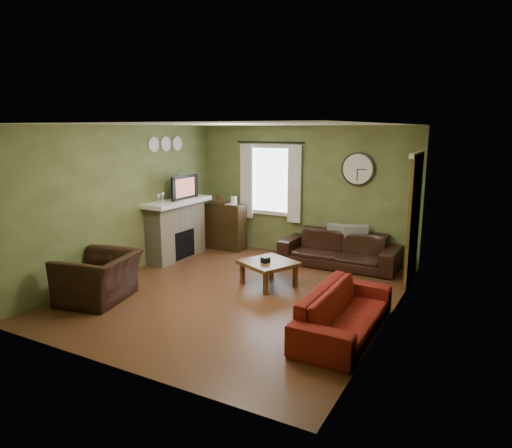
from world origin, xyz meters
The scene contains 31 objects.
floor centered at (0.00, 0.00, 0.00)m, with size 4.60×5.20×0.00m, color #55301C.
ceiling centered at (0.00, 0.00, 2.60)m, with size 4.60×5.20×0.00m, color white.
wall_left centered at (-2.30, 0.00, 1.30)m, with size 0.00×5.20×2.60m, color #616E3A.
wall_right centered at (2.30, 0.00, 1.30)m, with size 0.00×5.20×2.60m, color #616E3A.
wall_back centered at (0.00, 2.60, 1.30)m, with size 4.60×0.00×2.60m, color #616E3A.
wall_front centered at (0.00, -2.60, 1.30)m, with size 4.60×0.00×2.60m, color #616E3A.
fireplace centered at (-2.10, 1.15, 0.55)m, with size 0.40×1.40×1.10m, color gray.
firebox centered at (-1.91, 1.15, 0.30)m, with size 0.04×0.60×0.55m, color black.
mantel centered at (-2.07, 1.15, 1.14)m, with size 0.58×1.60×0.08m, color white.
tv centered at (-2.05, 1.30, 1.35)m, with size 0.60×0.08×0.35m, color black.
tv_screen centered at (-1.97, 1.30, 1.41)m, with size 0.02×0.62×0.36m, color #994C3F.
medallion_left centered at (-2.28, 0.80, 2.25)m, with size 0.28×0.28×0.03m, color white.
medallion_mid centered at (-2.28, 1.15, 2.25)m, with size 0.28×0.28×0.03m, color white.
medallion_right centered at (-2.28, 1.50, 2.25)m, with size 0.28×0.28×0.03m, color white.
window_pane centered at (-0.70, 2.58, 1.50)m, with size 1.00×0.02×1.30m, color silver, non-canonical shape.
curtain_rod centered at (-0.70, 2.48, 2.27)m, with size 0.03×0.03×1.50m, color black.
curtain_left centered at (-1.25, 2.48, 1.45)m, with size 0.28×0.04×1.55m, color silver.
curtain_right centered at (-0.15, 2.48, 1.45)m, with size 0.28×0.04×1.55m, color silver.
wall_clock centered at (1.10, 2.55, 1.80)m, with size 0.64×0.06×0.64m, color white, non-canonical shape.
door centered at (2.27, 1.85, 1.05)m, with size 0.05×0.90×2.10m, color brown.
bookshelf centered at (-1.61, 2.21, 0.49)m, with size 0.83×0.35×0.98m, color black, non-canonical shape.
book centered at (-1.53, 2.16, 0.96)m, with size 0.18×0.24×0.02m, color #563919.
sofa_brown centered at (0.92, 2.15, 0.32)m, with size 2.19×0.86×0.64m, color black.
pillow_left centered at (1.17, 2.40, 0.55)m, with size 0.44×0.13×0.44m, color gray.
pillow_right centered at (0.82, 2.39, 0.55)m, with size 0.40×0.12×0.40m, color gray.
sofa_red centered at (1.90, -0.59, 0.29)m, with size 1.96×0.76×0.57m, color maroon.
armchair centered at (-1.69, -1.24, 0.35)m, with size 1.09×0.96×0.71m, color black.
coffee_table centered at (0.25, 0.55, 0.21)m, with size 0.77×0.77×0.41m, color #563919, non-canonical shape.
tissue_box centered at (0.24, 0.47, 0.40)m, with size 0.12×0.12×0.09m, color black.
wine_glass_a centered at (-2.05, 0.61, 1.27)m, with size 0.06×0.06×0.18m, color white, non-canonical shape.
wine_glass_b centered at (-2.05, 0.72, 1.28)m, with size 0.07×0.07×0.20m, color white, non-canonical shape.
Camera 1 is at (3.47, -5.86, 2.54)m, focal length 32.00 mm.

